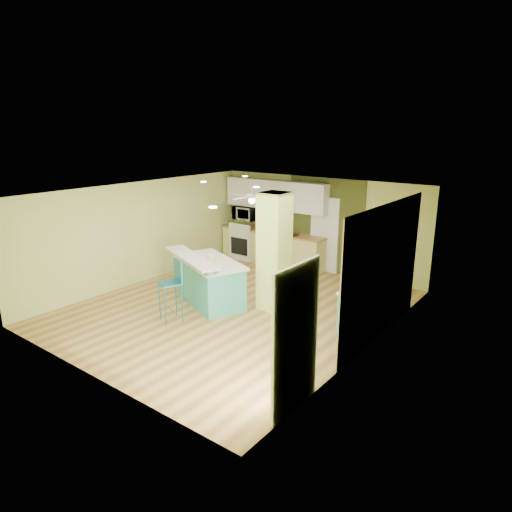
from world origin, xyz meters
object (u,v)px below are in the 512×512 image
at_px(side_counter, 367,308).
at_px(fruit_bowl, 294,234).
at_px(peninsula, 209,281).
at_px(canister, 210,259).
at_px(bar_stool, 173,281).

height_order(side_counter, fruit_bowl, fruit_bowl).
bearing_deg(side_counter, peninsula, -166.97).
height_order(peninsula, canister, canister).
xyz_separation_m(peninsula, side_counter, (3.34, 0.77, -0.06)).
bearing_deg(bar_stool, canister, 108.87).
distance_m(peninsula, bar_stool, 1.13).
distance_m(bar_stool, canister, 1.03).
height_order(peninsula, bar_stool, bar_stool).
distance_m(fruit_bowl, canister, 3.32).
distance_m(peninsula, canister, 0.57).
height_order(bar_stool, canister, bar_stool).
bearing_deg(side_counter, fruit_bowl, 142.57).
bearing_deg(canister, fruit_bowl, 90.18).
height_order(fruit_bowl, canister, canister).
relative_size(peninsula, canister, 12.86).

